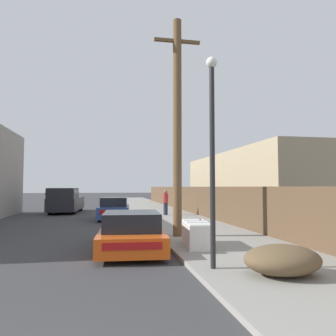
{
  "coord_description": "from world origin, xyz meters",
  "views": [
    {
      "loc": [
        1.3,
        -2.12,
        1.95
      ],
      "look_at": [
        3.42,
        9.31,
        2.62
      ],
      "focal_mm": 35.0,
      "sensor_mm": 36.0,
      "label": 1
    }
  ],
  "objects_px": {
    "street_lamp": "(212,144)",
    "brush_pile": "(282,260)",
    "pedestrian": "(166,202)",
    "discarded_fridge": "(197,234)",
    "car_parked_mid": "(114,209)",
    "parked_sports_car_red": "(131,232)",
    "utility_pole": "(177,124)",
    "pickup_truck": "(65,200)"
  },
  "relations": [
    {
      "from": "street_lamp",
      "to": "brush_pile",
      "type": "bearing_deg",
      "value": -33.04
    },
    {
      "from": "street_lamp",
      "to": "pedestrian",
      "type": "distance_m",
      "value": 14.31
    },
    {
      "from": "discarded_fridge",
      "to": "car_parked_mid",
      "type": "height_order",
      "value": "car_parked_mid"
    },
    {
      "from": "parked_sports_car_red",
      "to": "utility_pole",
      "type": "bearing_deg",
      "value": 47.4
    },
    {
      "from": "pickup_truck",
      "to": "brush_pile",
      "type": "height_order",
      "value": "pickup_truck"
    },
    {
      "from": "parked_sports_car_red",
      "to": "street_lamp",
      "type": "bearing_deg",
      "value": -59.15
    },
    {
      "from": "pickup_truck",
      "to": "brush_pile",
      "type": "relative_size",
      "value": 3.56
    },
    {
      "from": "parked_sports_car_red",
      "to": "pedestrian",
      "type": "bearing_deg",
      "value": 77.99
    },
    {
      "from": "pickup_truck",
      "to": "pedestrian",
      "type": "height_order",
      "value": "pickup_truck"
    },
    {
      "from": "car_parked_mid",
      "to": "brush_pile",
      "type": "xyz_separation_m",
      "value": [
        3.17,
        -13.74,
        -0.19
      ]
    },
    {
      "from": "street_lamp",
      "to": "car_parked_mid",
      "type": "bearing_deg",
      "value": 98.48
    },
    {
      "from": "utility_pole",
      "to": "pedestrian",
      "type": "height_order",
      "value": "utility_pole"
    },
    {
      "from": "parked_sports_car_red",
      "to": "brush_pile",
      "type": "xyz_separation_m",
      "value": [
        2.85,
        -3.93,
        -0.11
      ]
    },
    {
      "from": "parked_sports_car_red",
      "to": "discarded_fridge",
      "type": "bearing_deg",
      "value": -7.0
    },
    {
      "from": "pedestrian",
      "to": "pickup_truck",
      "type": "bearing_deg",
      "value": 147.04
    },
    {
      "from": "car_parked_mid",
      "to": "brush_pile",
      "type": "bearing_deg",
      "value": -72.88
    },
    {
      "from": "discarded_fridge",
      "to": "parked_sports_car_red",
      "type": "xyz_separation_m",
      "value": [
        -2.01,
        0.37,
        0.05
      ]
    },
    {
      "from": "brush_pile",
      "to": "parked_sports_car_red",
      "type": "bearing_deg",
      "value": 126.01
    },
    {
      "from": "discarded_fridge",
      "to": "utility_pole",
      "type": "xyz_separation_m",
      "value": [
        -0.15,
        2.15,
        3.87
      ]
    },
    {
      "from": "utility_pole",
      "to": "street_lamp",
      "type": "relative_size",
      "value": 1.71
    },
    {
      "from": "parked_sports_car_red",
      "to": "car_parked_mid",
      "type": "height_order",
      "value": "car_parked_mid"
    },
    {
      "from": "pickup_truck",
      "to": "pedestrian",
      "type": "bearing_deg",
      "value": 149.87
    },
    {
      "from": "street_lamp",
      "to": "utility_pole",
      "type": "bearing_deg",
      "value": 87.23
    },
    {
      "from": "street_lamp",
      "to": "pedestrian",
      "type": "height_order",
      "value": "street_lamp"
    },
    {
      "from": "utility_pole",
      "to": "pedestrian",
      "type": "relative_size",
      "value": 5.06
    },
    {
      "from": "discarded_fridge",
      "to": "utility_pole",
      "type": "height_order",
      "value": "utility_pole"
    },
    {
      "from": "parked_sports_car_red",
      "to": "utility_pole",
      "type": "distance_m",
      "value": 4.6
    },
    {
      "from": "car_parked_mid",
      "to": "brush_pile",
      "type": "relative_size",
      "value": 2.55
    },
    {
      "from": "car_parked_mid",
      "to": "street_lamp",
      "type": "height_order",
      "value": "street_lamp"
    },
    {
      "from": "parked_sports_car_red",
      "to": "utility_pole",
      "type": "xyz_separation_m",
      "value": [
        1.85,
        1.78,
        3.82
      ]
    },
    {
      "from": "parked_sports_car_red",
      "to": "car_parked_mid",
      "type": "xyz_separation_m",
      "value": [
        -0.31,
        9.81,
        0.08
      ]
    },
    {
      "from": "car_parked_mid",
      "to": "discarded_fridge",
      "type": "bearing_deg",
      "value": -73.03
    },
    {
      "from": "street_lamp",
      "to": "pickup_truck",
      "type": "bearing_deg",
      "value": 106.34
    },
    {
      "from": "utility_pole",
      "to": "pedestrian",
      "type": "distance_m",
      "value": 9.88
    },
    {
      "from": "car_parked_mid",
      "to": "street_lamp",
      "type": "distance_m",
      "value": 13.28
    },
    {
      "from": "street_lamp",
      "to": "pedestrian",
      "type": "bearing_deg",
      "value": 84.21
    },
    {
      "from": "parked_sports_car_red",
      "to": "brush_pile",
      "type": "height_order",
      "value": "parked_sports_car_red"
    },
    {
      "from": "discarded_fridge",
      "to": "pickup_truck",
      "type": "relative_size",
      "value": 0.32
    },
    {
      "from": "discarded_fridge",
      "to": "pickup_truck",
      "type": "distance_m",
      "value": 16.85
    },
    {
      "from": "brush_pile",
      "to": "street_lamp",
      "type": "bearing_deg",
      "value": 146.96
    },
    {
      "from": "car_parked_mid",
      "to": "street_lamp",
      "type": "xyz_separation_m",
      "value": [
        1.93,
        -12.93,
        2.31
      ]
    },
    {
      "from": "utility_pole",
      "to": "pickup_truck",
      "type": "bearing_deg",
      "value": 112.58
    }
  ]
}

